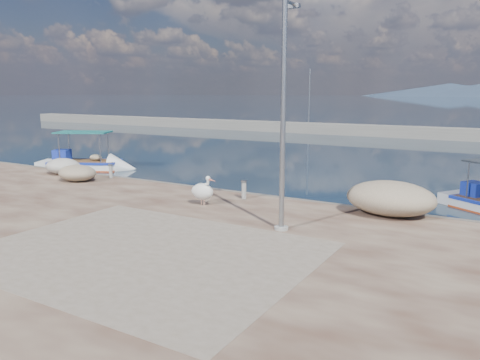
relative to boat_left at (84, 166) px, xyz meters
The scene contains 13 objects.
ground 15.81m from the boat_left, 29.58° to the right, with size 1400.00×1400.00×0.00m, color #162635.
quay 19.49m from the boat_left, 45.11° to the right, with size 44.00×22.00×0.50m, color #44271D.
quay_patch 18.29m from the boat_left, 36.23° to the right, with size 9.00×7.00×0.01m, color gray.
breakwater 35.01m from the boat_left, 66.88° to the left, with size 120.00×2.20×7.50m.
boat_left is the anchor object (origin of this frame).
pelican 14.20m from the boat_left, 23.19° to the right, with size 1.24×0.74×1.18m.
lamp_post 18.76m from the boat_left, 22.23° to the right, with size 0.44×0.96×7.00m.
bollard_near 14.38m from the boat_left, 15.52° to the right, with size 0.25×0.25×0.76m.
bollard_far 6.52m from the boat_left, 29.60° to the right, with size 0.23×0.23×0.71m.
potted_plant 12.99m from the boat_left, 19.14° to the right, with size 0.37×0.32×0.41m, color #33722D.
net_pile_c 19.90m from the boat_left, ahead, with size 3.10×2.21×1.22m, color #BFA98D.
net_pile_a 4.57m from the boat_left, 54.48° to the right, with size 2.06×1.50×0.84m, color beige.
net_pile_b 6.71m from the boat_left, 43.69° to the right, with size 2.02×1.57×0.79m, color #BFA98D.
Camera 1 is at (9.46, -12.14, 4.79)m, focal length 35.00 mm.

